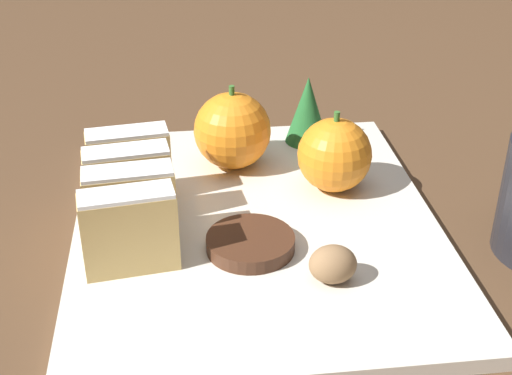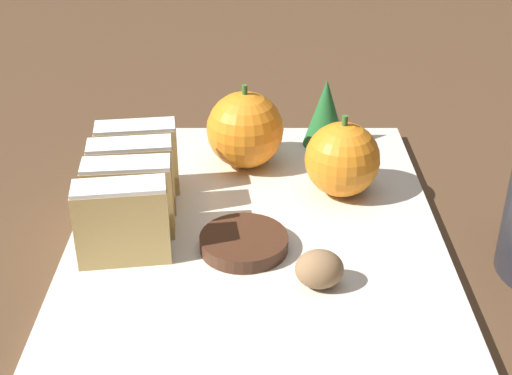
{
  "view_description": "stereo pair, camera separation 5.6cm",
  "coord_description": "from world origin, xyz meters",
  "px_view_note": "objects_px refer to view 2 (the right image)",
  "views": [
    {
      "loc": [
        -0.06,
        -0.49,
        0.32
      ],
      "look_at": [
        0.0,
        0.0,
        0.04
      ],
      "focal_mm": 50.0,
      "sensor_mm": 36.0,
      "label": 1
    },
    {
      "loc": [
        -0.0,
        -0.49,
        0.32
      ],
      "look_at": [
        0.0,
        0.0,
        0.04
      ],
      "focal_mm": 50.0,
      "sensor_mm": 36.0,
      "label": 2
    }
  ],
  "objects_px": {
    "walnut": "(320,269)",
    "orange_far": "(342,159)",
    "orange_near": "(245,130)",
    "chocolate_cookie": "(244,242)"
  },
  "relations": [
    {
      "from": "orange_far",
      "to": "walnut",
      "type": "xyz_separation_m",
      "value": [
        -0.03,
        -0.13,
        -0.02
      ]
    },
    {
      "from": "walnut",
      "to": "chocolate_cookie",
      "type": "relative_size",
      "value": 0.51
    },
    {
      "from": "orange_near",
      "to": "chocolate_cookie",
      "type": "xyz_separation_m",
      "value": [
        0.0,
        -0.14,
        -0.03
      ]
    },
    {
      "from": "orange_near",
      "to": "orange_far",
      "type": "relative_size",
      "value": 1.08
    },
    {
      "from": "orange_near",
      "to": "walnut",
      "type": "bearing_deg",
      "value": -73.63
    },
    {
      "from": "walnut",
      "to": "chocolate_cookie",
      "type": "distance_m",
      "value": 0.07
    },
    {
      "from": "chocolate_cookie",
      "to": "walnut",
      "type": "bearing_deg",
      "value": -40.46
    },
    {
      "from": "walnut",
      "to": "orange_far",
      "type": "bearing_deg",
      "value": 77.68
    },
    {
      "from": "orange_far",
      "to": "orange_near",
      "type": "bearing_deg",
      "value": 147.61
    },
    {
      "from": "chocolate_cookie",
      "to": "orange_far",
      "type": "bearing_deg",
      "value": 46.43
    }
  ]
}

